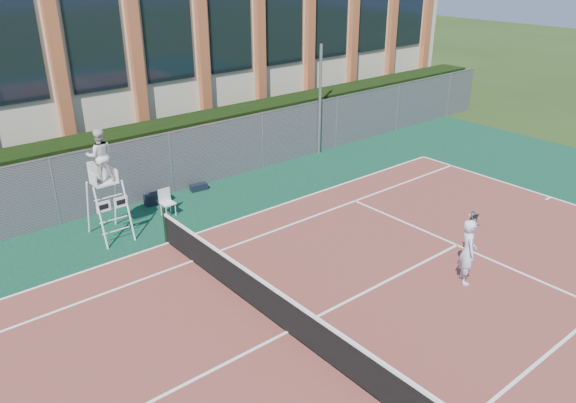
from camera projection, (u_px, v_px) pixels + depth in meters
ground at (288, 333)px, 12.61m from camera, size 120.00×120.00×0.00m
apron at (261, 313)px, 13.31m from camera, size 36.00×20.00×0.01m
tennis_court at (288, 332)px, 12.60m from camera, size 23.77×10.97×0.02m
tennis_net at (288, 313)px, 12.39m from camera, size 0.10×11.30×1.10m
fence at (117, 177)px, 18.36m from camera, size 40.00×0.06×2.20m
hedge at (102, 167)px, 19.20m from camera, size 40.00×1.40×2.20m
building at (16, 48)px, 23.56m from camera, size 45.00×10.60×8.22m
steel_pole at (320, 100)px, 22.99m from camera, size 0.12×0.12×4.53m
umpire_chair at (100, 159)px, 15.93m from camera, size 0.94×1.45×3.37m
plastic_chair at (166, 200)px, 18.06m from camera, size 0.42×0.42×0.89m
sports_bag_near at (157, 198)px, 19.06m from camera, size 0.88×0.40×0.37m
sports_bag_far at (199, 187)px, 20.10m from camera, size 0.63×0.33×0.24m
tennis_player at (468, 251)px, 14.19m from camera, size 1.02×0.83×1.76m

